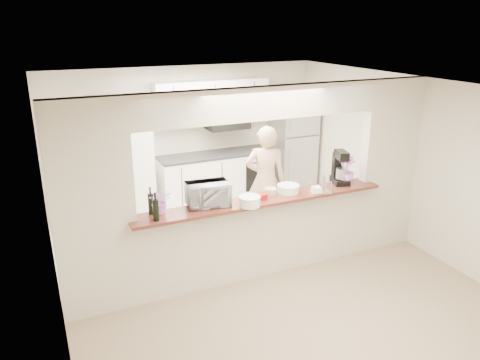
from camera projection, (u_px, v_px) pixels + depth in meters
floor at (260, 273)px, 6.31m from camera, size 6.00×6.00×0.00m
tile_overlay at (217, 229)px, 7.65m from camera, size 5.00×2.90×0.01m
partition at (261, 168)px, 5.84m from camera, size 5.00×0.15×2.50m
bar_counter at (260, 235)px, 6.12m from camera, size 3.40×0.38×1.09m
kitchen_cabinets at (181, 155)px, 8.27m from camera, size 3.15×0.62×2.25m
refrigerator at (293, 149)px, 9.13m from camera, size 0.75×0.70×1.70m
flower_left at (160, 201)px, 5.44m from camera, size 0.28×0.24×0.30m
wine_bottle_a at (156, 210)px, 5.24m from camera, size 0.07×0.07×0.34m
wine_bottle_b at (151, 203)px, 5.43m from camera, size 0.07×0.07×0.33m
toaster_oven at (208, 194)px, 5.68m from camera, size 0.55×0.40×0.28m
serving_bowls at (208, 196)px, 5.69m from camera, size 0.33×0.33×0.23m
plate_stack_a at (250, 201)px, 5.68m from camera, size 0.27×0.27×0.12m
plate_stack_b at (288, 189)px, 6.14m from camera, size 0.29×0.29×0.10m
red_bowl at (262, 196)px, 5.92m from camera, size 0.15×0.15×0.07m
tan_bowl at (271, 191)px, 6.09m from camera, size 0.16×0.16×0.07m
utensil_caddy at (321, 185)px, 6.12m from camera, size 0.29×0.21×0.24m
stand_mixer at (340, 169)px, 6.44m from camera, size 0.28×0.36×0.47m
flower_right at (346, 170)px, 6.39m from camera, size 0.27×0.27×0.42m
person at (266, 181)px, 7.27m from camera, size 0.75×0.66×1.74m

